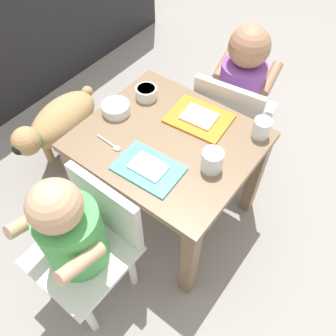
{
  "coord_description": "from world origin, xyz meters",
  "views": [
    {
      "loc": [
        -0.62,
        -0.47,
        1.27
      ],
      "look_at": [
        0.0,
        0.0,
        0.28
      ],
      "focal_mm": 37.5,
      "sensor_mm": 36.0,
      "label": 1
    }
  ],
  "objects_px": {
    "cereal_bowl_left_side": "(116,108)",
    "cereal_bowl_right_side": "(146,92)",
    "dining_table": "(168,155)",
    "water_cup_left": "(212,162)",
    "food_tray_left": "(148,168)",
    "seated_child_left": "(75,233)",
    "water_cup_right": "(261,129)",
    "seated_child_right": "(240,87)",
    "spoon_by_left_tray": "(111,144)",
    "food_tray_right": "(199,118)",
    "dog": "(60,123)"
  },
  "relations": [
    {
      "from": "dining_table",
      "to": "seated_child_left",
      "type": "xyz_separation_m",
      "value": [
        -0.41,
        0.02,
        0.03
      ]
    },
    {
      "from": "seated_child_right",
      "to": "spoon_by_left_tray",
      "type": "height_order",
      "value": "seated_child_right"
    },
    {
      "from": "seated_child_left",
      "to": "cereal_bowl_right_side",
      "type": "distance_m",
      "value": 0.55
    },
    {
      "from": "food_tray_left",
      "to": "cereal_bowl_left_side",
      "type": "xyz_separation_m",
      "value": [
        0.13,
        0.25,
        0.01
      ]
    },
    {
      "from": "food_tray_left",
      "to": "spoon_by_left_tray",
      "type": "relative_size",
      "value": 2.05
    },
    {
      "from": "dog",
      "to": "food_tray_left",
      "type": "xyz_separation_m",
      "value": [
        -0.09,
        -0.58,
        0.23
      ]
    },
    {
      "from": "seated_child_left",
      "to": "cereal_bowl_left_side",
      "type": "relative_size",
      "value": 6.55
    },
    {
      "from": "spoon_by_left_tray",
      "to": "water_cup_left",
      "type": "bearing_deg",
      "value": -69.54
    },
    {
      "from": "cereal_bowl_right_side",
      "to": "dining_table",
      "type": "bearing_deg",
      "value": -122.05
    },
    {
      "from": "dog",
      "to": "cereal_bowl_right_side",
      "type": "bearing_deg",
      "value": -66.77
    },
    {
      "from": "seated_child_right",
      "to": "water_cup_right",
      "type": "xyz_separation_m",
      "value": [
        -0.21,
        -0.19,
        0.06
      ]
    },
    {
      "from": "food_tray_left",
      "to": "food_tray_right",
      "type": "distance_m",
      "value": 0.27
    },
    {
      "from": "seated_child_right",
      "to": "food_tray_right",
      "type": "distance_m",
      "value": 0.27
    },
    {
      "from": "cereal_bowl_right_side",
      "to": "spoon_by_left_tray",
      "type": "bearing_deg",
      "value": -167.17
    },
    {
      "from": "dining_table",
      "to": "dog",
      "type": "distance_m",
      "value": 0.57
    },
    {
      "from": "dining_table",
      "to": "cereal_bowl_right_side",
      "type": "distance_m",
      "value": 0.24
    },
    {
      "from": "water_cup_left",
      "to": "dining_table",
      "type": "bearing_deg",
      "value": 84.29
    },
    {
      "from": "food_tray_left",
      "to": "water_cup_right",
      "type": "bearing_deg",
      "value": -31.24
    },
    {
      "from": "water_cup_right",
      "to": "cereal_bowl_right_side",
      "type": "distance_m",
      "value": 0.42
    },
    {
      "from": "food_tray_left",
      "to": "seated_child_right",
      "type": "bearing_deg",
      "value": -0.88
    },
    {
      "from": "seated_child_left",
      "to": "cereal_bowl_right_side",
      "type": "height_order",
      "value": "seated_child_left"
    },
    {
      "from": "seated_child_right",
      "to": "food_tray_right",
      "type": "xyz_separation_m",
      "value": [
        -0.27,
        0.01,
        0.04
      ]
    },
    {
      "from": "seated_child_left",
      "to": "spoon_by_left_tray",
      "type": "bearing_deg",
      "value": 22.12
    },
    {
      "from": "food_tray_left",
      "to": "seated_child_left",
      "type": "bearing_deg",
      "value": 170.61
    },
    {
      "from": "dog",
      "to": "water_cup_left",
      "type": "distance_m",
      "value": 0.77
    },
    {
      "from": "cereal_bowl_right_side",
      "to": "dog",
      "type": "bearing_deg",
      "value": 113.23
    },
    {
      "from": "cereal_bowl_left_side",
      "to": "cereal_bowl_right_side",
      "type": "distance_m",
      "value": 0.13
    },
    {
      "from": "dog",
      "to": "cereal_bowl_left_side",
      "type": "bearing_deg",
      "value": -84.3
    },
    {
      "from": "food_tray_right",
      "to": "dining_table",
      "type": "bearing_deg",
      "value": 167.88
    },
    {
      "from": "dining_table",
      "to": "dog",
      "type": "height_order",
      "value": "dining_table"
    },
    {
      "from": "dining_table",
      "to": "cereal_bowl_left_side",
      "type": "height_order",
      "value": "cereal_bowl_left_side"
    },
    {
      "from": "cereal_bowl_left_side",
      "to": "spoon_by_left_tray",
      "type": "xyz_separation_m",
      "value": [
        -0.12,
        -0.09,
        -0.02
      ]
    },
    {
      "from": "food_tray_left",
      "to": "food_tray_right",
      "type": "relative_size",
      "value": 0.94
    },
    {
      "from": "water_cup_right",
      "to": "food_tray_left",
      "type": "bearing_deg",
      "value": 148.76
    },
    {
      "from": "food_tray_left",
      "to": "water_cup_left",
      "type": "bearing_deg",
      "value": -51.36
    },
    {
      "from": "cereal_bowl_left_side",
      "to": "dog",
      "type": "bearing_deg",
      "value": 95.7
    },
    {
      "from": "seated_child_right",
      "to": "water_cup_left",
      "type": "relative_size",
      "value": 9.24
    },
    {
      "from": "water_cup_left",
      "to": "seated_child_left",
      "type": "bearing_deg",
      "value": 153.69
    },
    {
      "from": "seated_child_left",
      "to": "cereal_bowl_left_side",
      "type": "height_order",
      "value": "seated_child_left"
    },
    {
      "from": "cereal_bowl_left_side",
      "to": "spoon_by_left_tray",
      "type": "height_order",
      "value": "cereal_bowl_left_side"
    },
    {
      "from": "dining_table",
      "to": "food_tray_left",
      "type": "bearing_deg",
      "value": -167.88
    },
    {
      "from": "dining_table",
      "to": "water_cup_right",
      "type": "height_order",
      "value": "water_cup_right"
    },
    {
      "from": "dining_table",
      "to": "water_cup_left",
      "type": "relative_size",
      "value": 7.99
    },
    {
      "from": "food_tray_right",
      "to": "water_cup_left",
      "type": "height_order",
      "value": "water_cup_left"
    },
    {
      "from": "seated_child_left",
      "to": "water_cup_left",
      "type": "bearing_deg",
      "value": -26.31
    },
    {
      "from": "food_tray_left",
      "to": "water_cup_right",
      "type": "distance_m",
      "value": 0.38
    },
    {
      "from": "water_cup_right",
      "to": "cereal_bowl_left_side",
      "type": "bearing_deg",
      "value": 114.35
    },
    {
      "from": "food_tray_left",
      "to": "dining_table",
      "type": "bearing_deg",
      "value": 12.12
    },
    {
      "from": "dog",
      "to": "food_tray_right",
      "type": "height_order",
      "value": "food_tray_right"
    },
    {
      "from": "seated_child_left",
      "to": "water_cup_right",
      "type": "bearing_deg",
      "value": -22.15
    }
  ]
}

